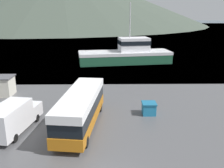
{
  "coord_description": "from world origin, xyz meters",
  "views": [
    {
      "loc": [
        0.34,
        -12.31,
        10.05
      ],
      "look_at": [
        0.76,
        14.97,
        2.0
      ],
      "focal_mm": 40.0,
      "sensor_mm": 36.0,
      "label": 1
    }
  ],
  "objects_px": {
    "dock_kiosk": "(1,86)",
    "delivery_van": "(13,117)",
    "fishing_boat": "(127,54)",
    "tour_bus": "(81,108)",
    "storage_bin": "(149,108)"
  },
  "relations": [
    {
      "from": "storage_bin",
      "to": "dock_kiosk",
      "type": "xyz_separation_m",
      "value": [
        -17.23,
        6.23,
        0.57
      ]
    },
    {
      "from": "delivery_van",
      "to": "dock_kiosk",
      "type": "xyz_separation_m",
      "value": [
        -5.09,
        9.88,
        -0.18
      ]
    },
    {
      "from": "tour_bus",
      "to": "delivery_van",
      "type": "distance_m",
      "value": 5.75
    },
    {
      "from": "tour_bus",
      "to": "fishing_boat",
      "type": "bearing_deg",
      "value": 84.77
    },
    {
      "from": "dock_kiosk",
      "to": "delivery_van",
      "type": "bearing_deg",
      "value": -62.76
    },
    {
      "from": "tour_bus",
      "to": "storage_bin",
      "type": "xyz_separation_m",
      "value": [
        6.52,
        2.57,
        -1.15
      ]
    },
    {
      "from": "fishing_boat",
      "to": "delivery_van",
      "type": "bearing_deg",
      "value": 149.98
    },
    {
      "from": "delivery_van",
      "to": "fishing_boat",
      "type": "height_order",
      "value": "fishing_boat"
    },
    {
      "from": "tour_bus",
      "to": "dock_kiosk",
      "type": "height_order",
      "value": "tour_bus"
    },
    {
      "from": "dock_kiosk",
      "to": "fishing_boat",
      "type": "bearing_deg",
      "value": 49.41
    },
    {
      "from": "tour_bus",
      "to": "dock_kiosk",
      "type": "relative_size",
      "value": 3.5
    },
    {
      "from": "fishing_boat",
      "to": "tour_bus",
      "type": "bearing_deg",
      "value": 159.54
    },
    {
      "from": "tour_bus",
      "to": "fishing_boat",
      "type": "xyz_separation_m",
      "value": [
        6.12,
        28.44,
        0.06
      ]
    },
    {
      "from": "fishing_boat",
      "to": "storage_bin",
      "type": "bearing_deg",
      "value": 172.56
    },
    {
      "from": "fishing_boat",
      "to": "dock_kiosk",
      "type": "bearing_deg",
      "value": 131.09
    }
  ]
}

